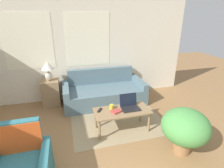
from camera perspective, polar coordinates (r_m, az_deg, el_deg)
wall_back at (r=4.58m, az=-15.45°, el=10.53°), size 6.57×0.06×2.60m
rug at (r=4.08m, az=0.50°, el=-9.72°), size 1.92×2.02×0.01m
couch at (r=4.53m, az=-2.69°, el=-2.87°), size 2.02×0.92×0.82m
side_table at (r=4.59m, az=-19.24°, el=-2.76°), size 0.41×0.41×0.66m
table_lamp at (r=4.38m, az=-20.25°, el=4.78°), size 0.29×0.29×0.47m
coffee_table at (r=3.39m, az=3.32°, el=-9.32°), size 1.07×0.48×0.44m
laptop at (r=3.44m, az=5.80°, el=-6.87°), size 0.34×0.31×0.25m
cup_navy at (r=3.39m, az=-0.14°, el=-7.43°), size 0.08×0.08×0.09m
book_red at (r=3.29m, az=1.36°, el=-8.90°), size 0.20×0.19×0.04m
tv_remote at (r=3.35m, az=-4.08°, el=-8.50°), size 0.12×0.15×0.02m
potted_plant at (r=3.07m, az=22.76°, el=-12.92°), size 0.75×0.75×0.77m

